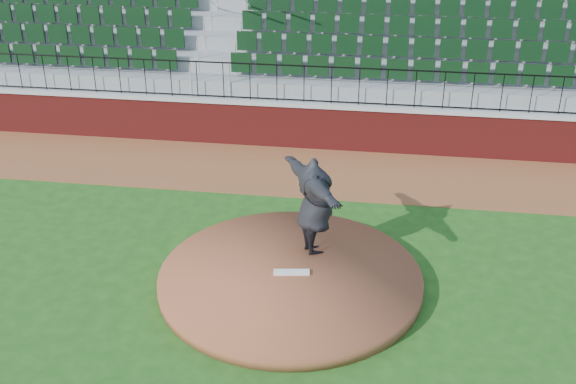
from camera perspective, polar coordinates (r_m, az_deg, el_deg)
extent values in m
plane|color=#1E4F16|center=(13.50, -0.93, -7.77)|extent=(90.00, 90.00, 0.00)
cube|color=brown|center=(18.17, 1.78, 1.76)|extent=(34.00, 3.20, 0.01)
cube|color=maroon|center=(19.41, 2.36, 5.30)|extent=(34.00, 0.35, 1.20)
cube|color=#B7B7B7|center=(19.19, 2.39, 7.12)|extent=(34.00, 0.45, 0.10)
cube|color=maroon|center=(24.10, 3.92, 14.79)|extent=(34.00, 0.50, 5.50)
cylinder|color=brown|center=(13.52, 0.18, -7.07)|extent=(5.02, 5.02, 0.25)
cube|color=white|center=(13.45, 0.29, -6.53)|extent=(0.70, 0.27, 0.05)
imported|color=black|center=(13.66, 2.19, -1.13)|extent=(1.83, 2.53, 2.05)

